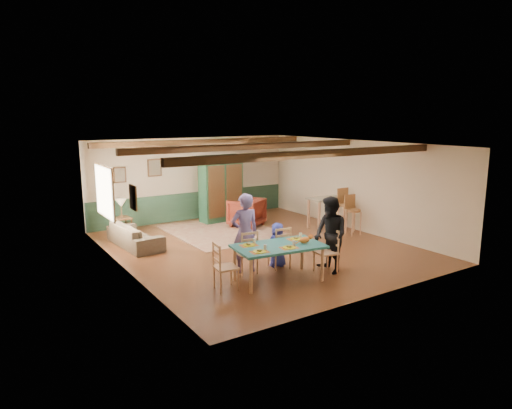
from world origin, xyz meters
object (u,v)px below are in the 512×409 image
dining_chair_far_right (279,247)px  dining_chair_far_left (246,252)px  cat (305,239)px  armoire (221,188)px  dining_table (278,263)px  dining_chair_end_right (326,251)px  armchair (246,212)px  bar_stool_right (347,210)px  bar_stool_left (353,215)px  dining_chair_end_left (226,266)px  person_man (245,233)px  person_child (278,245)px  person_woman (330,235)px  sofa (135,235)px  table_lamp (121,209)px  counter_table (326,213)px  end_table (122,227)px

dining_chair_far_right → dining_chair_far_left: bearing=0.0°
cat → armoire: (1.11, 5.71, 0.22)m
dining_table → dining_chair_end_right: bearing=-7.6°
dining_table → dining_chair_far_right: (0.50, 0.67, 0.10)m
armchair → bar_stool_right: bearing=105.2°
dining_chair_far_left → bar_stool_left: bearing=-157.9°
dining_chair_end_left → bar_stool_left: bearing=-63.8°
dining_chair_end_right → person_man: bearing=-117.3°
person_child → armchair: 3.97m
person_woman → sofa: person_woman is taller
dining_table → person_man: bearing=109.0°
dining_chair_far_left → table_lamp: (-1.39, 4.44, 0.35)m
cat → counter_table: counter_table is taller
dining_chair_end_right → end_table: 6.09m
end_table → dining_chair_end_left: bearing=-84.0°
dining_chair_far_left → table_lamp: bearing=-65.0°
person_man → person_child: person_man is taller
person_man → bar_stool_left: bearing=-158.9°
dining_chair_end_left → table_lamp: (-0.53, 5.07, 0.35)m
dining_chair_far_left → person_child: size_ratio=0.95×
dining_chair_end_right → person_child: bearing=-136.8°
dining_chair_end_left → cat: size_ratio=2.64×
dining_chair_end_right → counter_table: size_ratio=0.85×
dining_table → end_table: (-1.70, 5.22, -0.10)m
cat → bar_stool_right: (3.66, 2.53, -0.22)m
cat → end_table: bearing=120.1°
dining_table → bar_stool_left: bearing=25.3°
sofa → armchair: bearing=-90.1°
dining_chair_far_left → person_child: 0.82m
armoire → sofa: armoire is taller
armchair → cat: bearing=41.3°
armoire → counter_table: 3.49m
cat → armoire: bearing=86.6°
person_man → bar_stool_left: 4.45m
dining_table → dining_chair_end_right: size_ratio=1.89×
dining_chair_far_left → person_child: bearing=-174.3°
dining_chair_end_left → person_child: (1.68, 0.60, 0.03)m
person_man → armoire: armoire is taller
dining_chair_end_right → armchair: (0.80, 4.61, -0.04)m
sofa → bar_stool_left: 6.14m
dining_table → dining_chair_end_left: 1.18m
armoire → bar_stool_right: bearing=-54.5°
dining_chair_far_left → dining_chair_far_right: 0.82m
dining_table → cat: 0.74m
person_man → person_child: bearing=-180.0°
table_lamp → bar_stool_left: bar_stool_left is taller
dining_chair_far_left → cat: dining_chair_far_left is taller
person_man → armoire: size_ratio=0.82×
person_child → dining_chair_far_right: bearing=90.0°
dining_chair_end_left → counter_table: size_ratio=0.85×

